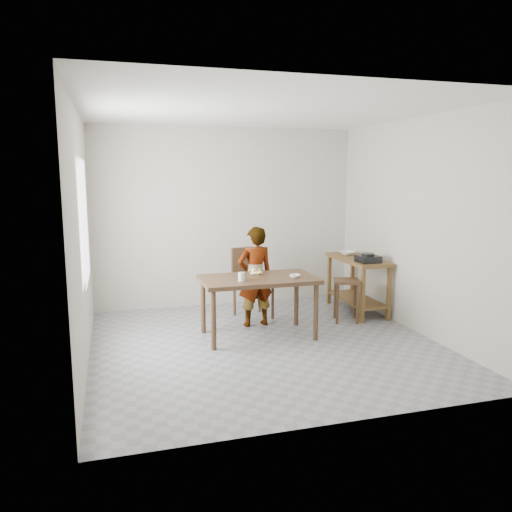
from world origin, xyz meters
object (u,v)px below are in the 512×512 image
object	(u,v)px
child	(255,277)
prep_counter	(357,285)
stool	(346,300)
dining_chair	(253,283)
dining_table	(258,307)

from	to	relation	value
child	prep_counter	bearing A→B (deg)	-177.29
prep_counter	child	distance (m)	1.67
prep_counter	stool	xyz separation A→B (m)	(-0.38, -0.41, -0.11)
dining_chair	stool	distance (m)	1.31
dining_table	child	size ratio (longest dim) A/B	1.06
dining_table	dining_chair	world-z (taller)	dining_chair
prep_counter	child	world-z (taller)	child
dining_chair	child	bearing A→B (deg)	-112.27
dining_chair	stool	xyz separation A→B (m)	(1.17, -0.55, -0.20)
child	stool	distance (m)	1.32
dining_table	prep_counter	world-z (taller)	prep_counter
dining_table	stool	xyz separation A→B (m)	(1.34, 0.29, -0.08)
prep_counter	dining_chair	world-z (taller)	dining_chair
prep_counter	child	bearing A→B (deg)	-171.47
child	stool	xyz separation A→B (m)	(1.25, -0.17, -0.37)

